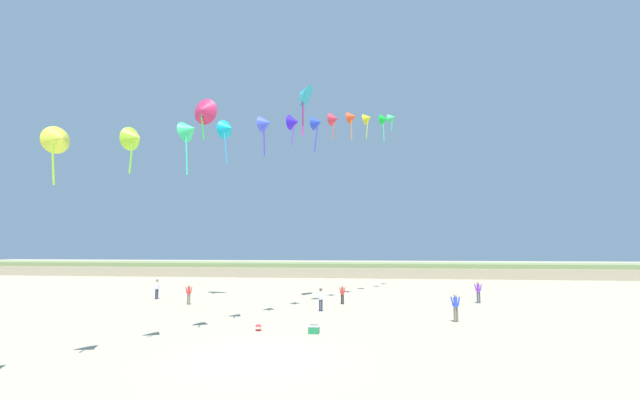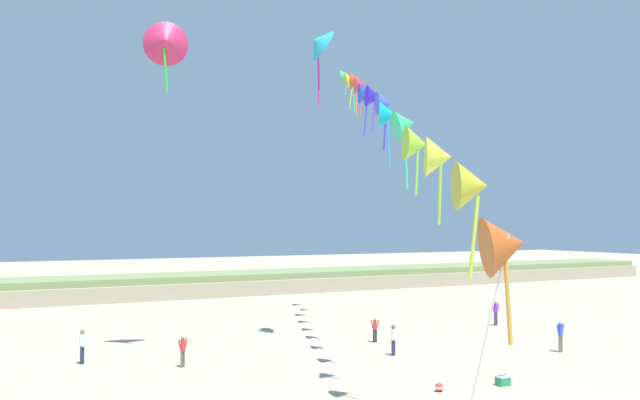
{
  "view_description": "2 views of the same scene",
  "coord_description": "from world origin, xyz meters",
  "px_view_note": "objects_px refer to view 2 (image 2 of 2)",
  "views": [
    {
      "loc": [
        4.71,
        -17.7,
        4.56
      ],
      "look_at": [
        1.13,
        12.8,
        7.89
      ],
      "focal_mm": 24.0,
      "sensor_mm": 36.0,
      "label": 1
    },
    {
      "loc": [
        -18.7,
        -17.4,
        6.93
      ],
      "look_at": [
        -2.82,
        13.52,
        8.19
      ],
      "focal_mm": 38.0,
      "sensor_mm": 36.0,
      "label": 2
    }
  ],
  "objects_px": {
    "person_near_right": "(82,344)",
    "large_kite_low_lead": "(166,42)",
    "person_mid_center": "(496,311)",
    "beach_ball": "(439,387)",
    "large_kite_mid_trail": "(319,43)",
    "person_far_left": "(393,338)",
    "person_far_center": "(375,327)",
    "person_far_right": "(183,349)",
    "beach_cooler": "(503,381)",
    "person_near_left": "(560,334)"
  },
  "relations": [
    {
      "from": "person_far_center",
      "to": "large_kite_mid_trail",
      "type": "bearing_deg",
      "value": 167.62
    },
    {
      "from": "person_far_center",
      "to": "large_kite_mid_trail",
      "type": "xyz_separation_m",
      "value": [
        -3.35,
        0.73,
        16.66
      ]
    },
    {
      "from": "person_mid_center",
      "to": "person_far_right",
      "type": "xyz_separation_m",
      "value": [
        -22.84,
        -3.51,
        -0.1
      ]
    },
    {
      "from": "person_mid_center",
      "to": "person_far_center",
      "type": "height_order",
      "value": "person_mid_center"
    },
    {
      "from": "beach_ball",
      "to": "large_kite_low_lead",
      "type": "bearing_deg",
      "value": 125.06
    },
    {
      "from": "person_near_right",
      "to": "beach_ball",
      "type": "bearing_deg",
      "value": -45.48
    },
    {
      "from": "person_far_center",
      "to": "large_kite_mid_trail",
      "type": "distance_m",
      "value": 17.01
    },
    {
      "from": "person_far_right",
      "to": "large_kite_mid_trail",
      "type": "bearing_deg",
      "value": 15.62
    },
    {
      "from": "person_mid_center",
      "to": "person_far_center",
      "type": "xyz_separation_m",
      "value": [
        -10.85,
        -1.83,
        -0.14
      ]
    },
    {
      "from": "person_near_right",
      "to": "person_mid_center",
      "type": "height_order",
      "value": "person_mid_center"
    },
    {
      "from": "person_far_center",
      "to": "large_kite_low_lead",
      "type": "bearing_deg",
      "value": 176.09
    },
    {
      "from": "person_far_left",
      "to": "beach_cooler",
      "type": "height_order",
      "value": "person_far_left"
    },
    {
      "from": "person_near_right",
      "to": "large_kite_mid_trail",
      "type": "bearing_deg",
      "value": -2.85
    },
    {
      "from": "large_kite_mid_trail",
      "to": "person_near_left",
      "type": "bearing_deg",
      "value": -36.68
    },
    {
      "from": "person_mid_center",
      "to": "beach_ball",
      "type": "height_order",
      "value": "person_mid_center"
    },
    {
      "from": "person_far_right",
      "to": "beach_cooler",
      "type": "xyz_separation_m",
      "value": [
        11.24,
        -9.93,
        -0.69
      ]
    },
    {
      "from": "person_mid_center",
      "to": "person_far_center",
      "type": "bearing_deg",
      "value": -170.45
    },
    {
      "from": "large_kite_mid_trail",
      "to": "person_near_right",
      "type": "bearing_deg",
      "value": 177.15
    },
    {
      "from": "person_near_right",
      "to": "person_far_left",
      "type": "distance_m",
      "value": 15.85
    },
    {
      "from": "person_mid_center",
      "to": "person_far_right",
      "type": "height_order",
      "value": "person_mid_center"
    },
    {
      "from": "person_mid_center",
      "to": "person_far_left",
      "type": "distance_m",
      "value": 13.41
    },
    {
      "from": "person_far_right",
      "to": "large_kite_mid_trail",
      "type": "height_order",
      "value": "large_kite_mid_trail"
    },
    {
      "from": "beach_cooler",
      "to": "person_far_center",
      "type": "bearing_deg",
      "value": 86.3
    },
    {
      "from": "person_far_right",
      "to": "large_kite_low_lead",
      "type": "bearing_deg",
      "value": 97.06
    },
    {
      "from": "person_near_right",
      "to": "large_kite_mid_trail",
      "type": "xyz_separation_m",
      "value": [
        12.87,
        -0.64,
        16.53
      ]
    },
    {
      "from": "person_far_left",
      "to": "large_kite_low_lead",
      "type": "distance_m",
      "value": 19.64
    },
    {
      "from": "person_near_right",
      "to": "beach_cooler",
      "type": "height_order",
      "value": "person_near_right"
    },
    {
      "from": "beach_ball",
      "to": "beach_cooler",
      "type": "bearing_deg",
      "value": -7.17
    },
    {
      "from": "person_far_right",
      "to": "person_far_center",
      "type": "xyz_separation_m",
      "value": [
        11.99,
        1.68,
        -0.04
      ]
    },
    {
      "from": "person_far_center",
      "to": "beach_ball",
      "type": "bearing_deg",
      "value": -108.88
    },
    {
      "from": "person_mid_center",
      "to": "large_kite_mid_trail",
      "type": "distance_m",
      "value": 21.81
    },
    {
      "from": "large_kite_low_lead",
      "to": "beach_cooler",
      "type": "relative_size",
      "value": 6.62
    },
    {
      "from": "person_near_right",
      "to": "person_far_left",
      "type": "height_order",
      "value": "person_near_right"
    },
    {
      "from": "person_near_left",
      "to": "large_kite_mid_trail",
      "type": "height_order",
      "value": "large_kite_mid_trail"
    },
    {
      "from": "person_far_right",
      "to": "large_kite_mid_trail",
      "type": "xyz_separation_m",
      "value": [
        8.64,
        2.42,
        16.62
      ]
    },
    {
      "from": "large_kite_mid_trail",
      "to": "person_far_center",
      "type": "bearing_deg",
      "value": -12.38
    },
    {
      "from": "person_near_right",
      "to": "large_kite_low_lead",
      "type": "relative_size",
      "value": 0.45
    },
    {
      "from": "beach_ball",
      "to": "person_far_right",
      "type": "bearing_deg",
      "value": 130.52
    },
    {
      "from": "person_near_right",
      "to": "person_far_center",
      "type": "height_order",
      "value": "person_near_right"
    },
    {
      "from": "beach_cooler",
      "to": "beach_ball",
      "type": "bearing_deg",
      "value": 172.83
    },
    {
      "from": "large_kite_mid_trail",
      "to": "beach_ball",
      "type": "height_order",
      "value": "large_kite_mid_trail"
    },
    {
      "from": "person_mid_center",
      "to": "large_kite_low_lead",
      "type": "bearing_deg",
      "value": -177.56
    },
    {
      "from": "person_near_right",
      "to": "large_kite_low_lead",
      "type": "xyz_separation_m",
      "value": [
        3.92,
        -0.53,
        15.5
      ]
    },
    {
      "from": "person_near_left",
      "to": "person_near_right",
      "type": "bearing_deg",
      "value": 159.94
    },
    {
      "from": "beach_ball",
      "to": "large_kite_mid_trail",
      "type": "bearing_deg",
      "value": 87.66
    },
    {
      "from": "person_far_center",
      "to": "large_kite_low_lead",
      "type": "height_order",
      "value": "large_kite_low_lead"
    },
    {
      "from": "person_near_left",
      "to": "person_mid_center",
      "type": "xyz_separation_m",
      "value": [
        3.51,
        9.05,
        0.0
      ]
    },
    {
      "from": "person_near_right",
      "to": "beach_ball",
      "type": "relative_size",
      "value": 4.77
    },
    {
      "from": "person_mid_center",
      "to": "person_near_right",
      "type": "bearing_deg",
      "value": -179.04
    },
    {
      "from": "person_near_left",
      "to": "large_kite_mid_trail",
      "type": "bearing_deg",
      "value": 143.32
    }
  ]
}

